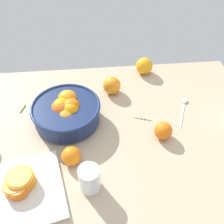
{
  "coord_description": "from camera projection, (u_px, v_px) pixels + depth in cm",
  "views": [
    {
      "loc": [
        -4.96,
        -67.26,
        76.54
      ],
      "look_at": [
        1.81,
        1.62,
        7.23
      ],
      "focal_mm": 40.57,
      "sensor_mm": 36.0,
      "label": 1
    }
  ],
  "objects": [
    {
      "name": "ground_plane",
      "position": [
        108.0,
        130.0,
        1.03
      ],
      "size": [
        127.79,
        83.57,
        3.0
      ],
      "primitive_type": "cube",
      "color": "tan"
    },
    {
      "name": "fruit_bowl",
      "position": [
        67.0,
        111.0,
        1.01
      ],
      "size": [
        27.45,
        27.45,
        10.98
      ],
      "color": "navy",
      "rests_on": "ground_plane"
    },
    {
      "name": "second_glass",
      "position": [
        90.0,
        180.0,
        0.81
      ],
      "size": [
        6.9,
        6.9,
        9.7
      ],
      "color": "white",
      "rests_on": "ground_plane"
    },
    {
      "name": "cutting_board",
      "position": [
        11.0,
        196.0,
        0.81
      ],
      "size": [
        37.57,
        32.26,
        1.38
      ],
      "primitive_type": "cube",
      "rotation": [
        0.0,
        0.0,
        0.22
      ],
      "color": "beige",
      "rests_on": "ground_plane"
    },
    {
      "name": "orange_half_0",
      "position": [
        18.0,
        190.0,
        0.79
      ],
      "size": [
        6.41,
        6.41,
        3.39
      ],
      "color": "orange",
      "rests_on": "cutting_board"
    },
    {
      "name": "orange_half_1",
      "position": [
        15.0,
        187.0,
        0.8
      ],
      "size": [
        7.23,
        7.23,
        3.61
      ],
      "color": "orange",
      "rests_on": "cutting_board"
    },
    {
      "name": "orange_half_2",
      "position": [
        21.0,
        180.0,
        0.81
      ],
      "size": [
        8.79,
        8.79,
        4.57
      ],
      "color": "orange",
      "rests_on": "cutting_board"
    },
    {
      "name": "loose_orange_0",
      "position": [
        163.0,
        131.0,
        0.96
      ],
      "size": [
        6.92,
        6.92,
        6.92
      ],
      "primitive_type": "sphere",
      "color": "orange",
      "rests_on": "ground_plane"
    },
    {
      "name": "loose_orange_1",
      "position": [
        144.0,
        66.0,
        1.25
      ],
      "size": [
        8.28,
        8.28,
        8.28
      ],
      "primitive_type": "sphere",
      "color": "orange",
      "rests_on": "ground_plane"
    },
    {
      "name": "loose_orange_2",
      "position": [
        71.0,
        156.0,
        0.88
      ],
      "size": [
        6.84,
        6.84,
        6.84
      ],
      "primitive_type": "sphere",
      "color": "orange",
      "rests_on": "ground_plane"
    },
    {
      "name": "loose_orange_3",
      "position": [
        112.0,
        85.0,
        1.15
      ],
      "size": [
        8.03,
        8.03,
        8.03
      ],
      "primitive_type": "sphere",
      "color": "orange",
      "rests_on": "ground_plane"
    },
    {
      "name": "spoon",
      "position": [
        184.0,
        108.0,
        1.09
      ],
      "size": [
        8.42,
        17.08,
        1.0
      ],
      "color": "silver",
      "rests_on": "ground_plane"
    },
    {
      "name": "herb_sprig_0",
      "position": [
        143.0,
        119.0,
        1.05
      ],
      "size": [
        7.18,
        2.8,
        0.93
      ],
      "color": "#4F7038",
      "rests_on": "ground_plane"
    },
    {
      "name": "herb_sprig_1",
      "position": [
        23.0,
        109.0,
        1.09
      ],
      "size": [
        2.23,
        5.37,
        1.0
      ],
      "color": "#427934",
      "rests_on": "ground_plane"
    }
  ]
}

